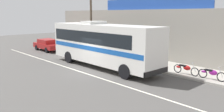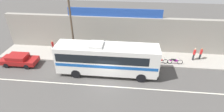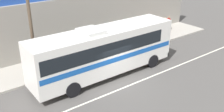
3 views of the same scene
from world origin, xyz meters
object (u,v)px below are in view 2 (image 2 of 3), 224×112
at_px(motorcycle_orange, 175,61).
at_px(pedestrian_by_curb, 194,53).
at_px(parked_car, 19,59).
at_px(pedestrian_near_shop, 201,53).
at_px(pedestrian_far_right, 53,45).
at_px(motorcycle_black, 160,60).
at_px(intercity_bus, 106,58).
at_px(utility_pole, 72,29).

distance_m(motorcycle_orange, pedestrian_by_curb, 2.88).
bearing_deg(parked_car, pedestrian_near_shop, 8.53).
bearing_deg(pedestrian_near_shop, pedestrian_far_right, -179.64).
bearing_deg(motorcycle_black, pedestrian_near_shop, 16.22).
bearing_deg(parked_car, pedestrian_by_curb, 8.20).
bearing_deg(parked_car, motorcycle_black, 6.09).
bearing_deg(motorcycle_black, intercity_bus, -158.29).
bearing_deg(intercity_bus, pedestrian_near_shop, 19.25).
bearing_deg(parked_car, intercity_bus, -3.51).
xyz_separation_m(intercity_bus, pedestrian_near_shop, (11.59, 4.05, -1.00)).
xyz_separation_m(intercity_bus, utility_pole, (-4.26, 2.18, 2.33)).
xyz_separation_m(parked_car, utility_pole, (6.66, 1.51, 3.66)).
bearing_deg(pedestrian_near_shop, parked_car, -171.47).
height_order(utility_pole, pedestrian_far_right, utility_pole).
bearing_deg(pedestrian_by_curb, pedestrian_near_shop, 16.17).
height_order(motorcycle_black, pedestrian_by_curb, pedestrian_by_curb).
distance_m(parked_car, motorcycle_orange, 19.15).
xyz_separation_m(parked_car, pedestrian_far_right, (3.06, 3.25, 0.43)).
bearing_deg(intercity_bus, parked_car, 176.49).
bearing_deg(pedestrian_by_curb, motorcycle_black, -163.77).
relative_size(intercity_bus, motorcycle_black, 5.67).
bearing_deg(pedestrian_near_shop, intercity_bus, -160.75).
height_order(parked_car, pedestrian_far_right, pedestrian_far_right).
bearing_deg(motorcycle_orange, utility_pole, -178.29).
height_order(parked_car, motorcycle_orange, parked_car).
relative_size(pedestrian_near_shop, pedestrian_by_curb, 0.96).
bearing_deg(pedestrian_far_right, utility_pole, -25.83).
bearing_deg(motorcycle_black, parked_car, -173.91).
relative_size(pedestrian_far_right, pedestrian_by_curb, 1.05).
distance_m(motorcycle_black, pedestrian_by_curb, 4.60).
xyz_separation_m(pedestrian_far_right, pedestrian_by_curb, (18.54, -0.14, -0.05)).
xyz_separation_m(utility_pole, motorcycle_black, (10.55, 0.32, -3.83)).
xyz_separation_m(parked_car, motorcycle_orange, (19.06, 1.88, -0.17)).
distance_m(intercity_bus, pedestrian_by_curb, 11.37).
bearing_deg(motorcycle_orange, pedestrian_by_curb, 25.84).
bearing_deg(motorcycle_black, pedestrian_by_curb, 16.23).
relative_size(motorcycle_orange, motorcycle_black, 0.94).
xyz_separation_m(motorcycle_orange, pedestrian_far_right, (-16.00, 1.37, 0.60)).
bearing_deg(motorcycle_orange, intercity_bus, -162.59).
distance_m(utility_pole, motorcycle_black, 11.23).
bearing_deg(motorcycle_black, utility_pole, -178.24).
height_order(utility_pole, pedestrian_by_curb, utility_pole).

